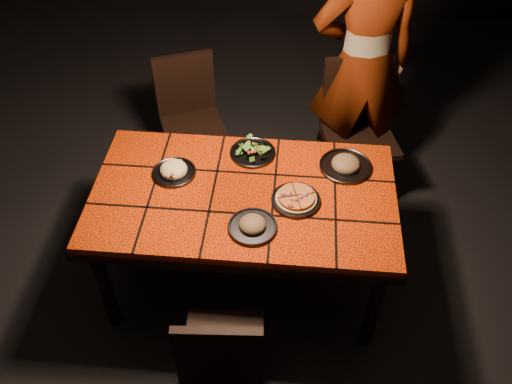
# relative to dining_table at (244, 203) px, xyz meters

# --- Properties ---
(room_shell) EXTENTS (6.04, 7.04, 3.08)m
(room_shell) POSITION_rel_dining_table_xyz_m (0.00, 0.00, 0.83)
(room_shell) COLOR black
(room_shell) RESTS_ON ground
(dining_table) EXTENTS (1.62, 0.92, 0.75)m
(dining_table) POSITION_rel_dining_table_xyz_m (0.00, 0.00, 0.00)
(dining_table) COLOR red
(dining_table) RESTS_ON ground
(chair_near) EXTENTS (0.40, 0.40, 0.84)m
(chair_near) POSITION_rel_dining_table_xyz_m (-0.02, -0.78, -0.19)
(chair_near) COLOR black
(chair_near) RESTS_ON ground
(chair_far_left) EXTENTS (0.53, 0.53, 0.90)m
(chair_far_left) POSITION_rel_dining_table_xyz_m (-0.48, 0.97, -0.16)
(chair_far_left) COLOR black
(chair_far_left) RESTS_ON ground
(chair_far_right) EXTENTS (0.54, 0.54, 0.98)m
(chair_far_right) POSITION_rel_dining_table_xyz_m (0.66, 0.92, -0.11)
(chair_far_right) COLOR black
(chair_far_right) RESTS_ON ground
(diner) EXTENTS (0.74, 0.54, 1.85)m
(diner) POSITION_rel_dining_table_xyz_m (0.65, 1.03, 0.25)
(diner) COLOR brown
(diner) RESTS_ON ground
(plate_pizza) EXTENTS (0.27, 0.27, 0.04)m
(plate_pizza) POSITION_rel_dining_table_xyz_m (0.28, -0.04, 0.10)
(plate_pizza) COLOR #333337
(plate_pizza) RESTS_ON dining_table
(plate_pasta) EXTENTS (0.24, 0.24, 0.08)m
(plate_pasta) POSITION_rel_dining_table_xyz_m (-0.39, 0.11, 0.10)
(plate_pasta) COLOR #333337
(plate_pasta) RESTS_ON dining_table
(plate_salad) EXTENTS (0.26, 0.26, 0.07)m
(plate_salad) POSITION_rel_dining_table_xyz_m (0.02, 0.31, 0.10)
(plate_salad) COLOR #333337
(plate_salad) RESTS_ON dining_table
(plate_mushroom_a) EXTENTS (0.25, 0.25, 0.08)m
(plate_mushroom_a) POSITION_rel_dining_table_xyz_m (0.07, -0.24, 0.10)
(plate_mushroom_a) COLOR #333337
(plate_mushroom_a) RESTS_ON dining_table
(plate_mushroom_b) EXTENTS (0.29, 0.29, 0.09)m
(plate_mushroom_b) POSITION_rel_dining_table_xyz_m (0.54, 0.24, 0.10)
(plate_mushroom_b) COLOR #333337
(plate_mushroom_b) RESTS_ON dining_table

